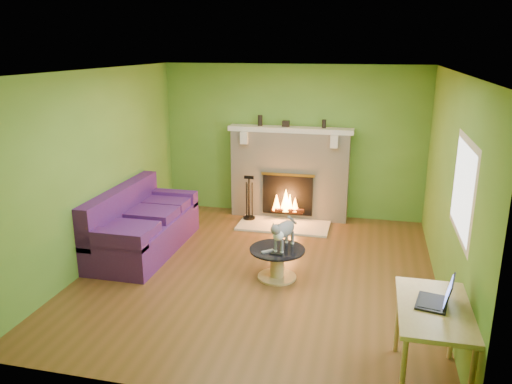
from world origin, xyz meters
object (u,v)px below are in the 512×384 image
Objects in this scene: desk at (434,317)px; cat at (284,233)px; sofa at (141,227)px; coffee_table at (277,261)px.

cat reaches higher than desk.
sofa reaches higher than cat.
coffee_table is 0.39m from cat.
sofa is 2.17m from coffee_table.
coffee_table is (2.11, -0.46, -0.13)m from sofa.
coffee_table is 0.68× the size of desk.
cat is at bearing 32.01° from coffee_table.
cat is at bearing 131.27° from desk.
sofa is 2.25m from cat.
desk is 2.45m from cat.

